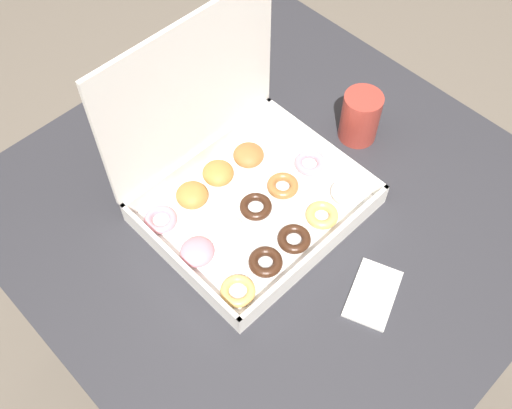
% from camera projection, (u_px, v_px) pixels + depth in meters
% --- Properties ---
extents(ground_plane, '(8.00, 8.00, 0.00)m').
position_uv_depth(ground_plane, '(270.00, 347.00, 1.71)').
color(ground_plane, '#6B6054').
extents(dining_table, '(0.91, 0.93, 0.73)m').
position_uv_depth(dining_table, '(276.00, 234.00, 1.19)').
color(dining_table, '#2D2D33').
rests_on(dining_table, ground_plane).
extents(donut_box, '(0.37, 0.31, 0.34)m').
position_uv_depth(donut_box, '(238.00, 175.00, 1.06)').
color(donut_box, white).
rests_on(donut_box, dining_table).
extents(coffee_mug, '(0.08, 0.08, 0.11)m').
position_uv_depth(coffee_mug, '(360.00, 116.00, 1.15)').
color(coffee_mug, '#A3382D').
rests_on(coffee_mug, dining_table).
extents(paper_napkin, '(0.13, 0.11, 0.01)m').
position_uv_depth(paper_napkin, '(373.00, 294.00, 1.00)').
color(paper_napkin, white).
rests_on(paper_napkin, dining_table).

